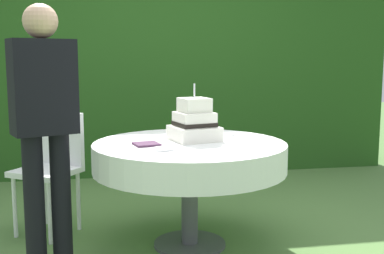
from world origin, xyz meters
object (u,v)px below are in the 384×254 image
object	(u,v)px
cake_table	(190,157)
napkin_stack	(146,144)
garden_chair	(53,160)
standing_person	(45,121)
wedding_cake	(195,123)
serving_plate_near	(228,135)
serving_plate_far	(164,149)

from	to	relation	value
cake_table	napkin_stack	distance (m)	0.32
garden_chair	cake_table	bearing A→B (deg)	-27.00
napkin_stack	standing_person	world-z (taller)	standing_person
wedding_cake	serving_plate_near	world-z (taller)	wedding_cake
wedding_cake	garden_chair	distance (m)	1.12
wedding_cake	garden_chair	bearing A→B (deg)	158.20
cake_table	standing_person	xyz separation A→B (m)	(-0.91, -0.26, 0.30)
cake_table	standing_person	world-z (taller)	standing_person
napkin_stack	garden_chair	distance (m)	0.87
cake_table	wedding_cake	distance (m)	0.24
serving_plate_far	garden_chair	xyz separation A→B (m)	(-0.74, 0.71, -0.19)
wedding_cake	serving_plate_far	xyz separation A→B (m)	(-0.26, -0.31, -0.11)
serving_plate_near	garden_chair	bearing A→B (deg)	169.73
serving_plate_near	cake_table	bearing A→B (deg)	-142.81
napkin_stack	garden_chair	size ratio (longest dim) A/B	0.18
garden_chair	standing_person	distance (m)	0.84
wedding_cake	napkin_stack	size ratio (longest dim) A/B	2.50
garden_chair	napkin_stack	bearing A→B (deg)	-39.35
serving_plate_near	standing_person	xyz separation A→B (m)	(-1.24, -0.51, 0.20)
cake_table	serving_plate_near	xyz separation A→B (m)	(0.33, 0.25, 0.11)
cake_table	serving_plate_near	size ratio (longest dim) A/B	11.56
serving_plate_far	napkin_stack	size ratio (longest dim) A/B	0.91
wedding_cake	cake_table	bearing A→B (deg)	-120.77
serving_plate_near	serving_plate_far	size ratio (longest dim) A/B	0.79
napkin_stack	standing_person	bearing A→B (deg)	-161.55
wedding_cake	serving_plate_near	bearing A→B (deg)	30.76
cake_table	standing_person	size ratio (longest dim) A/B	0.82
garden_chair	serving_plate_far	bearing A→B (deg)	-43.78
cake_table	standing_person	bearing A→B (deg)	-164.29
wedding_cake	standing_person	distance (m)	1.02
serving_plate_far	garden_chair	distance (m)	1.05
wedding_cake	serving_plate_far	size ratio (longest dim) A/B	2.76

